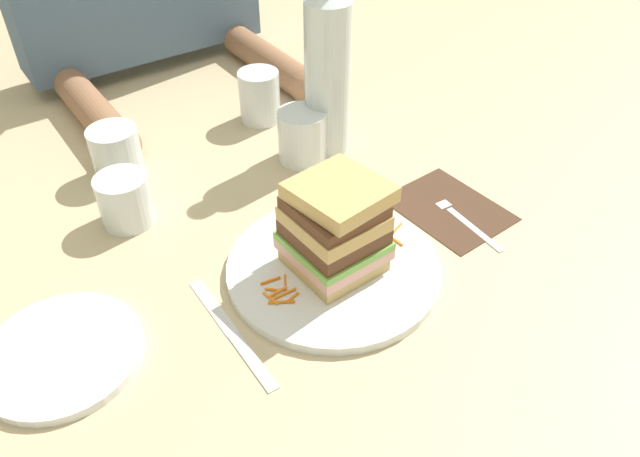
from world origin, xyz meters
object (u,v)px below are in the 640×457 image
(napkin_dark, at_px, (449,208))
(fork, at_px, (459,215))
(empty_tumbler_2, at_px, (116,153))
(side_plate, at_px, (62,354))
(knife, at_px, (233,334))
(water_bottle, at_px, (327,70))
(empty_tumbler_0, at_px, (125,200))
(sandwich, at_px, (334,228))
(main_plate, at_px, (333,268))
(juice_glass, at_px, (302,139))
(empty_tumbler_1, at_px, (260,96))

(napkin_dark, relative_size, fork, 0.99)
(fork, bearing_deg, napkin_dark, 85.98)
(empty_tumbler_2, relative_size, side_plate, 0.45)
(knife, relative_size, water_bottle, 0.66)
(empty_tumbler_0, bearing_deg, empty_tumbler_2, 74.17)
(empty_tumbler_2, bearing_deg, sandwich, -68.81)
(main_plate, relative_size, empty_tumbler_2, 3.44)
(napkin_dark, distance_m, juice_glass, 0.26)
(juice_glass, height_order, empty_tumbler_1, empty_tumbler_1)
(knife, bearing_deg, main_plate, 6.88)
(sandwich, xyz_separation_m, fork, (0.22, -0.01, -0.07))
(sandwich, height_order, empty_tumbler_2, sandwich)
(sandwich, bearing_deg, napkin_dark, 2.13)
(empty_tumbler_1, bearing_deg, empty_tumbler_0, -155.40)
(main_plate, distance_m, fork, 0.22)
(juice_glass, xyz_separation_m, water_bottle, (0.05, 0.01, 0.10))
(sandwich, relative_size, napkin_dark, 0.76)
(napkin_dark, relative_size, empty_tumbler_0, 2.20)
(sandwich, xyz_separation_m, napkin_dark, (0.22, 0.01, -0.07))
(sandwich, distance_m, water_bottle, 0.31)
(sandwich, bearing_deg, main_plate, -179.00)
(fork, bearing_deg, empty_tumbler_1, 102.46)
(napkin_dark, relative_size, empty_tumbler_2, 2.03)
(main_plate, distance_m, empty_tumbler_2, 0.40)
(fork, xyz_separation_m, knife, (-0.38, -0.01, -0.00))
(main_plate, xyz_separation_m, empty_tumbler_0, (-0.18, 0.25, 0.03))
(sandwich, height_order, empty_tumbler_0, sandwich)
(knife, distance_m, empty_tumbler_2, 0.39)
(water_bottle, relative_size, empty_tumbler_2, 3.75)
(side_plate, bearing_deg, napkin_dark, -5.81)
(main_plate, distance_m, side_plate, 0.34)
(empty_tumbler_1, relative_size, side_plate, 0.50)
(sandwich, height_order, empty_tumbler_1, sandwich)
(main_plate, bearing_deg, empty_tumbler_2, 111.09)
(empty_tumbler_2, distance_m, side_plate, 0.36)
(fork, xyz_separation_m, empty_tumbler_0, (-0.39, 0.27, 0.03))
(napkin_dark, bearing_deg, juice_glass, 113.06)
(main_plate, distance_m, empty_tumbler_0, 0.31)
(main_plate, distance_m, juice_glass, 0.27)
(water_bottle, bearing_deg, empty_tumbler_1, 106.95)
(side_plate, bearing_deg, empty_tumbler_2, 58.47)
(empty_tumbler_1, bearing_deg, sandwich, -107.69)
(knife, xyz_separation_m, empty_tumbler_1, (0.29, 0.41, 0.04))
(sandwich, relative_size, knife, 0.62)
(empty_tumbler_1, height_order, side_plate, empty_tumbler_1)
(juice_glass, distance_m, side_plate, 0.49)
(knife, bearing_deg, empty_tumbler_2, 87.75)
(fork, bearing_deg, empty_tumbler_0, 145.74)
(main_plate, xyz_separation_m, sandwich, (0.00, 0.00, 0.07))
(empty_tumbler_0, height_order, empty_tumbler_1, empty_tumbler_1)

